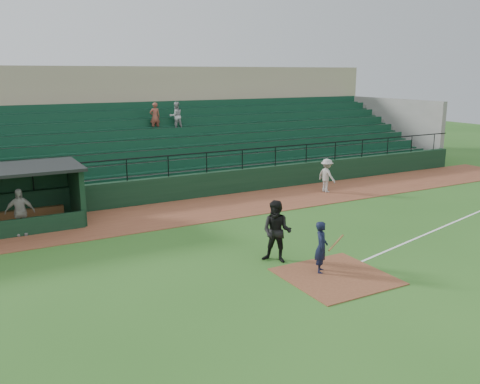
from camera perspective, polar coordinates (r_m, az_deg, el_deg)
ground at (r=16.61m, az=8.44°, el=-8.17°), size 90.00×90.00×0.00m
warning_track at (r=23.14m, az=-3.59°, el=-1.86°), size 40.00×4.00×0.03m
home_plate_dirt at (r=15.88m, az=10.65°, el=-9.22°), size 3.00×3.00×0.03m
foul_line at (r=22.86m, az=22.78°, el=-3.10°), size 17.49×4.44×0.01m
stadium_structure at (r=30.45m, az=-10.53°, el=5.97°), size 38.00×13.08×6.40m
batter_at_plate at (r=15.87m, az=9.06°, el=-6.09°), size 1.13×0.72×1.63m
umpire at (r=16.52m, az=4.13°, el=-4.43°), size 1.24×1.25×2.04m
runner at (r=26.46m, az=9.65°, el=1.83°), size 0.74×1.16×1.72m
dugout_player_a at (r=20.78m, az=-23.33°, el=-2.08°), size 1.11×0.61×1.79m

